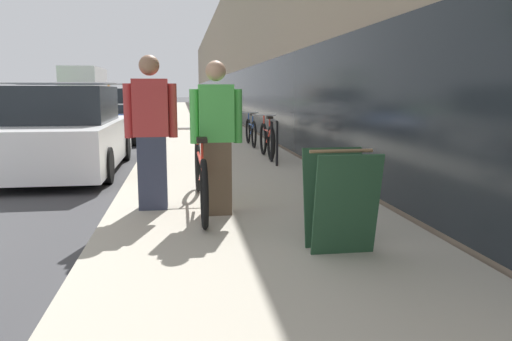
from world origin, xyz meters
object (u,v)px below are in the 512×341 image
at_px(person_bystander, 151,133).
at_px(person_rider, 216,138).
at_px(parked_sedan_far, 132,109).
at_px(moving_truck, 86,90).
at_px(cruiser_bike_nearest, 267,140).
at_px(vintage_roadster_curbside, 114,126).
at_px(tandem_bicycle, 200,176).
at_px(cruiser_bike_middle, 251,132).
at_px(sandwich_board_sign, 340,200).
at_px(parked_sedan_curbside, 67,133).
at_px(bike_rack_hoop, 274,137).

bearing_deg(person_bystander, person_rider, -26.76).
xyz_separation_m(parked_sedan_far, moving_truck, (-4.35, 14.41, 0.80)).
bearing_deg(person_rider, person_bystander, 153.24).
height_order(cruiser_bike_nearest, vintage_roadster_curbside, vintage_roadster_curbside).
height_order(tandem_bicycle, vintage_roadster_curbside, vintage_roadster_curbside).
distance_m(person_bystander, cruiser_bike_nearest, 4.88).
distance_m(cruiser_bike_nearest, parked_sedan_far, 11.90).
distance_m(tandem_bicycle, cruiser_bike_middle, 6.90).
height_order(person_bystander, cruiser_bike_nearest, person_bystander).
relative_size(sandwich_board_sign, parked_sedan_far, 0.19).
bearing_deg(tandem_bicycle, cruiser_bike_nearest, 70.34).
xyz_separation_m(person_bystander, parked_sedan_curbside, (-1.76, 3.74, -0.30)).
bearing_deg(cruiser_bike_nearest, parked_sedan_far, 108.67).
relative_size(bike_rack_hoop, cruiser_bike_nearest, 0.51).
xyz_separation_m(cruiser_bike_nearest, cruiser_bike_middle, (-0.02, 2.33, -0.02)).
xyz_separation_m(cruiser_bike_middle, vintage_roadster_curbside, (-3.72, 2.51, -0.00)).
relative_size(cruiser_bike_middle, parked_sedan_curbside, 0.37).
xyz_separation_m(tandem_bicycle, parked_sedan_far, (-2.24, 15.66, 0.23)).
bearing_deg(person_rider, parked_sedan_curbside, 121.26).
bearing_deg(vintage_roadster_curbside, moving_truck, 102.00).
xyz_separation_m(parked_sedan_curbside, moving_truck, (-4.27, 26.30, 0.81)).
xyz_separation_m(cruiser_bike_nearest, parked_sedan_curbside, (-3.89, -0.62, 0.23)).
xyz_separation_m(cruiser_bike_nearest, vintage_roadster_curbside, (-3.73, 4.84, -0.02)).
bearing_deg(person_rider, moving_truck, 102.55).
distance_m(tandem_bicycle, person_bystander, 0.77).
bearing_deg(sandwich_board_sign, bike_rack_hoop, 85.64).
bearing_deg(person_bystander, bike_rack_hoop, 58.24).
relative_size(cruiser_bike_nearest, cruiser_bike_middle, 0.97).
bearing_deg(cruiser_bike_nearest, moving_truck, 107.63).
distance_m(cruiser_bike_middle, moving_truck, 24.75).
bearing_deg(moving_truck, parked_sedan_curbside, -80.77).
bearing_deg(tandem_bicycle, parked_sedan_far, 98.14).
bearing_deg(parked_sedan_far, cruiser_bike_middle, -67.02).
bearing_deg(sandwich_board_sign, cruiser_bike_middle, 87.26).
xyz_separation_m(person_rider, vintage_roadster_curbside, (-2.34, 9.57, -0.51)).
bearing_deg(parked_sedan_curbside, cruiser_bike_nearest, 9.02).
distance_m(sandwich_board_sign, moving_truck, 32.82).
bearing_deg(person_rider, sandwich_board_sign, -56.78).
distance_m(cruiser_bike_nearest, cruiser_bike_middle, 2.33).
bearing_deg(parked_sedan_curbside, cruiser_bike_middle, 37.29).
bearing_deg(vintage_roadster_curbside, person_rider, -76.27).
bearing_deg(cruiser_bike_nearest, vintage_roadster_curbside, 127.62).
height_order(person_rider, moving_truck, moving_truck).
bearing_deg(bike_rack_hoop, parked_sedan_curbside, 175.06).
bearing_deg(moving_truck, cruiser_bike_nearest, -72.37).
height_order(person_bystander, sandwich_board_sign, person_bystander).
xyz_separation_m(bike_rack_hoop, parked_sedan_far, (-3.78, 12.22, 0.10)).
distance_m(vintage_roadster_curbside, moving_truck, 21.33).
height_order(person_bystander, bike_rack_hoop, person_bystander).
xyz_separation_m(person_rider, parked_sedan_curbside, (-2.49, 4.11, -0.26)).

